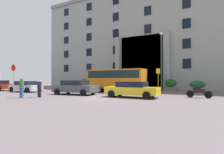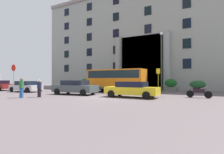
{
  "view_description": "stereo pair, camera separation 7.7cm",
  "coord_description": "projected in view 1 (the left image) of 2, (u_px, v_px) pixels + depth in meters",
  "views": [
    {
      "loc": [
        7.48,
        -12.86,
        1.58
      ],
      "look_at": [
        -1.86,
        4.77,
        1.82
      ],
      "focal_mm": 27.68,
      "sensor_mm": 36.0,
      "label": 1
    },
    {
      "loc": [
        7.55,
        -12.83,
        1.58
      ],
      "look_at": [
        -1.86,
        4.77,
        1.82
      ],
      "focal_mm": 27.68,
      "sensor_mm": 36.0,
      "label": 2
    }
  ],
  "objects": [
    {
      "name": "ground_plane",
      "position": [
        105.0,
        98.0,
        14.85
      ],
      "size": [
        80.0,
        64.0,
        0.12
      ],
      "primitive_type": "cube",
      "color": "#63575A"
    },
    {
      "name": "hedge_planter_entrance_left",
      "position": [
        197.0,
        87.0,
        20.69
      ],
      "size": [
        1.86,
        0.73,
        1.4
      ],
      "color": "slate",
      "rests_on": "ground_plane"
    },
    {
      "name": "orange_minibus",
      "position": [
        116.0,
        79.0,
        20.51
      ],
      "size": [
        6.91,
        2.58,
        2.72
      ],
      "rotation": [
        0.0,
        0.0,
        0.01
      ],
      "color": "orange",
      "rests_on": "ground_plane"
    },
    {
      "name": "lamppost_plaza_centre",
      "position": [
        161.0,
        57.0,
        21.39
      ],
      "size": [
        0.4,
        0.4,
        7.42
      ],
      "color": "#333F33",
      "rests_on": "ground_plane"
    },
    {
      "name": "office_building_facade",
      "position": [
        155.0,
        40.0,
        30.39
      ],
      "size": [
        41.14,
        9.77,
        16.89
      ],
      "color": "gray",
      "rests_on": "ground_plane"
    },
    {
      "name": "stop_sign_side_street",
      "position": [
        13.0,
        73.0,
        18.32
      ],
      "size": [
        0.7,
        0.07,
        3.13
      ],
      "color": "gray",
      "rests_on": "ground_plane"
    },
    {
      "name": "pedestrian_child_trailing",
      "position": [
        22.0,
        88.0,
        14.42
      ],
      "size": [
        0.36,
        0.36,
        1.67
      ],
      "rotation": [
        0.0,
        0.0,
        0.07
      ],
      "color": "#245092",
      "rests_on": "ground_plane"
    },
    {
      "name": "hedge_planter_west",
      "position": [
        85.0,
        84.0,
        28.41
      ],
      "size": [
        1.83,
        0.83,
        1.65
      ],
      "color": "#655E59",
      "rests_on": "ground_plane"
    },
    {
      "name": "parked_coupe_end",
      "position": [
        75.0,
        87.0,
        17.59
      ],
      "size": [
        4.68,
        2.29,
        1.44
      ],
      "rotation": [
        0.0,
        0.0,
        0.08
      ],
      "color": "#424B4C",
      "rests_on": "ground_plane"
    },
    {
      "name": "motorcycle_far_end",
      "position": [
        198.0,
        92.0,
        14.55
      ],
      "size": [
        1.98,
        0.55,
        0.89
      ],
      "rotation": [
        0.0,
        0.0,
        -0.11
      ],
      "color": "black",
      "rests_on": "ground_plane"
    },
    {
      "name": "bus_stop_sign",
      "position": [
        158.0,
        78.0,
        19.88
      ],
      "size": [
        0.44,
        0.08,
        2.8
      ],
      "color": "#989A12",
      "rests_on": "ground_plane"
    },
    {
      "name": "parked_compact_extra",
      "position": [
        132.0,
        89.0,
        14.86
      ],
      "size": [
        4.54,
        2.0,
        1.36
      ],
      "rotation": [
        0.0,
        0.0,
        0.0
      ],
      "color": "gold",
      "rests_on": "ground_plane"
    },
    {
      "name": "pedestrian_woman_with_bag",
      "position": [
        39.0,
        88.0,
        14.99
      ],
      "size": [
        0.36,
        0.36,
        1.53
      ],
      "rotation": [
        0.0,
        0.0,
        5.42
      ],
      "color": "black",
      "rests_on": "ground_plane"
    },
    {
      "name": "scooter_by_planter",
      "position": [
        64.0,
        88.0,
        21.47
      ],
      "size": [
        2.05,
        0.55,
        0.89
      ],
      "rotation": [
        0.0,
        0.0,
        0.04
      ],
      "color": "black",
      "rests_on": "ground_plane"
    },
    {
      "name": "hedge_planter_east",
      "position": [
        140.0,
        85.0,
        24.47
      ],
      "size": [
        1.93,
        0.77,
        1.39
      ],
      "color": "#675F57",
      "rests_on": "ground_plane"
    },
    {
      "name": "white_taxi_kerbside",
      "position": [
        26.0,
        86.0,
        21.22
      ],
      "size": [
        4.1,
        2.13,
        1.33
      ],
      "rotation": [
        0.0,
        0.0,
        0.05
      ],
      "color": "#B7B3B9",
      "rests_on": "ground_plane"
    },
    {
      "name": "hedge_planter_far_east",
      "position": [
        171.0,
        85.0,
        22.6
      ],
      "size": [
        1.61,
        0.71,
        1.59
      ],
      "color": "slate",
      "rests_on": "ground_plane"
    }
  ]
}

